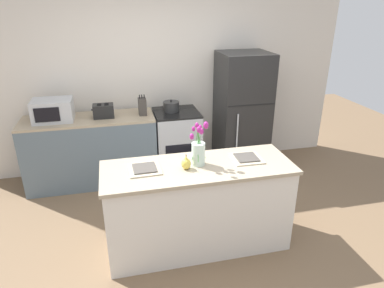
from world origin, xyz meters
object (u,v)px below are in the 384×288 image
plate_setting_left (145,169)px  toaster (103,111)px  stove_range (177,143)px  flower_vase (198,150)px  refrigerator (242,112)px  cooking_pot (171,106)px  pear_figurine (186,163)px  microwave (53,110)px  knife_block (142,106)px  plate_setting_right (246,158)px

plate_setting_left → toaster: 1.59m
stove_range → flower_vase: (-0.09, -1.57, 0.58)m
refrigerator → cooking_pot: refrigerator is taller
pear_figurine → microwave: microwave is taller
toaster → knife_block: bearing=-0.5°
plate_setting_right → knife_block: size_ratio=1.10×
pear_figurine → cooking_pot: (0.16, 1.67, 0.04)m
pear_figurine → plate_setting_right: bearing=6.5°
flower_vase → toaster: (-0.87, 1.55, -0.03)m
stove_range → plate_setting_left: size_ratio=3.08×
plate_setting_left → cooking_pot: (0.53, 1.60, 0.08)m
flower_vase → cooking_pot: flower_vase is taller
plate_setting_right → flower_vase: bearing=-179.1°
pear_figurine → toaster: 1.77m
refrigerator → pear_figurine: 2.01m
stove_range → plate_setting_right: (0.40, -1.56, 0.44)m
stove_range → knife_block: knife_block is taller
microwave → flower_vase: bearing=-46.7°
knife_block → cooking_pot: bearing=8.5°
microwave → toaster: bearing=-1.3°
toaster → stove_range: bearing=0.9°
cooking_pot → flower_vase: bearing=-91.0°
pear_figurine → plate_setting_left: pear_figurine is taller
pear_figurine → plate_setting_left: 0.38m
stove_range → flower_vase: 1.67m
flower_vase → knife_block: 1.59m
plate_setting_left → plate_setting_right: size_ratio=1.00×
stove_range → microwave: (-1.56, -0.00, 0.59)m
pear_figurine → cooking_pot: size_ratio=0.66×
toaster → microwave: (-0.61, 0.01, 0.05)m
microwave → knife_block: bearing=-1.0°
microwave → cooking_pot: bearing=1.5°
toaster → knife_block: size_ratio=1.04×
flower_vase → toaster: flower_vase is taller
refrigerator → pear_figurine: (-1.17, -1.63, 0.11)m
refrigerator → knife_block: bearing=-179.2°
flower_vase → microwave: 2.15m
plate_setting_left → plate_setting_right: same height
microwave → knife_block: 1.11m
toaster → knife_block: knife_block is taller
stove_range → cooking_pot: 0.53m
microwave → pear_figurine: bearing=-50.5°
flower_vase → toaster: bearing=119.1°
plate_setting_right → pear_figurine: bearing=-173.5°
plate_setting_right → cooking_pot: cooking_pot is taller
stove_range → toaster: bearing=-179.1°
plate_setting_right → microwave: size_ratio=0.62×
flower_vase → stove_range: bearing=86.7°
stove_range → plate_setting_left: bearing=-110.9°
refrigerator → toaster: bearing=-179.5°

